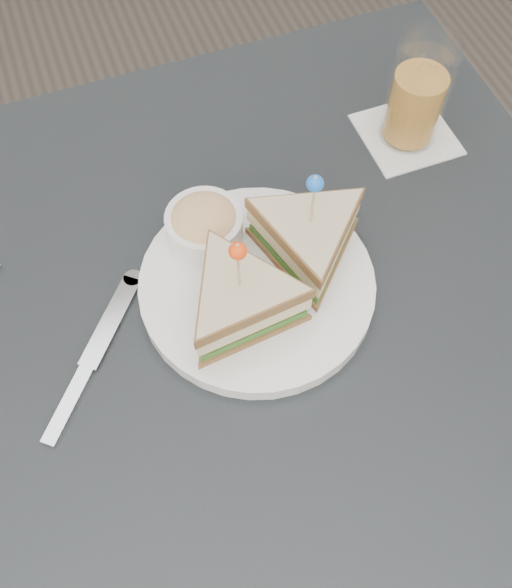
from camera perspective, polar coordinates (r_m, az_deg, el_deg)
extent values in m
plane|color=#3F3833|center=(1.37, -0.26, -17.32)|extent=(3.50, 3.50, 0.00)
cube|color=black|center=(0.67, -0.51, -3.71)|extent=(0.80, 0.80, 0.03)
cylinder|color=black|center=(1.25, 9.36, 7.44)|extent=(0.04, 0.04, 0.72)
cylinder|color=white|center=(0.67, 0.08, 0.63)|extent=(0.32, 0.32, 0.01)
cylinder|color=white|center=(0.66, 0.08, 1.04)|extent=(0.32, 0.32, 0.00)
cylinder|color=#D9A97D|center=(0.57, -1.53, 2.17)|extent=(0.00, 0.00, 0.08)
sphere|color=#FF4210|center=(0.55, -1.60, 3.76)|extent=(0.02, 0.02, 0.02)
cylinder|color=#D9A97D|center=(0.61, 4.95, 7.87)|extent=(0.00, 0.00, 0.08)
sphere|color=blue|center=(0.59, 5.17, 9.56)|extent=(0.02, 0.02, 0.02)
cylinder|color=white|center=(0.69, -4.50, 5.83)|extent=(0.11, 0.11, 0.04)
ellipsoid|color=#E0B772|center=(0.68, -4.57, 6.45)|extent=(0.09, 0.09, 0.03)
cube|color=silver|center=(0.65, -15.89, -8.96)|extent=(0.07, 0.08, 0.01)
cube|color=silver|center=(0.67, -12.54, -2.32)|extent=(0.08, 0.09, 0.00)
cylinder|color=silver|center=(0.69, -10.68, 1.37)|extent=(0.03, 0.03, 0.00)
cube|color=white|center=(0.83, 12.95, 13.38)|extent=(0.11, 0.11, 0.00)
cylinder|color=#BF8135|center=(0.80, 13.63, 15.66)|extent=(0.06, 0.06, 0.08)
cylinder|color=white|center=(0.78, 13.95, 16.73)|extent=(0.07, 0.07, 0.13)
cube|color=white|center=(0.78, 14.58, 18.12)|extent=(0.02, 0.02, 0.02)
cube|color=white|center=(0.76, 13.66, 17.08)|extent=(0.02, 0.02, 0.02)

